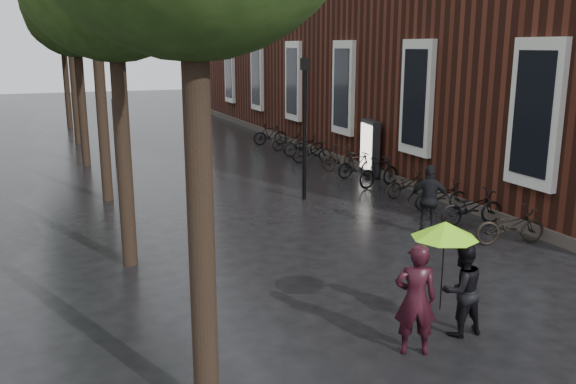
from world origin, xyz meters
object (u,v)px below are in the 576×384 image
person_black (461,290)px  ad_lightbox (369,148)px  lamp_post (305,115)px  parked_bicycles (358,166)px  person_burgundy (415,299)px  pedestrian_walking (429,200)px

person_black → ad_lightbox: bearing=-112.5°
person_black → lamp_post: size_ratio=0.36×
parked_bicycles → ad_lightbox: (0.65, 0.35, 0.55)m
person_burgundy → person_black: 1.09m
person_black → lamp_post: bearing=-97.5°
person_burgundy → parked_bicycles: size_ratio=0.10×
person_black → ad_lightbox: size_ratio=0.77×
person_burgundy → lamp_post: (2.35, 9.46, 1.70)m
parked_bicycles → lamp_post: 4.13m
pedestrian_walking → lamp_post: bearing=-39.6°
ad_lightbox → parked_bicycles: bearing=-141.7°
person_burgundy → parked_bicycles: bearing=-91.7°
person_black → parked_bicycles: (4.24, 11.18, -0.31)m
person_black → pedestrian_walking: pedestrian_walking is taller
parked_bicycles → ad_lightbox: ad_lightbox is taller
person_burgundy → person_black: person_burgundy is taller
person_black → lamp_post: (1.30, 9.20, 1.81)m
pedestrian_walking → ad_lightbox: size_ratio=0.87×
pedestrian_walking → parked_bicycles: 6.62m
lamp_post → pedestrian_walking: bearing=-72.3°
person_burgundy → lamp_post: size_ratio=0.41×
pedestrian_walking → ad_lightbox: (2.17, 6.77, 0.13)m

